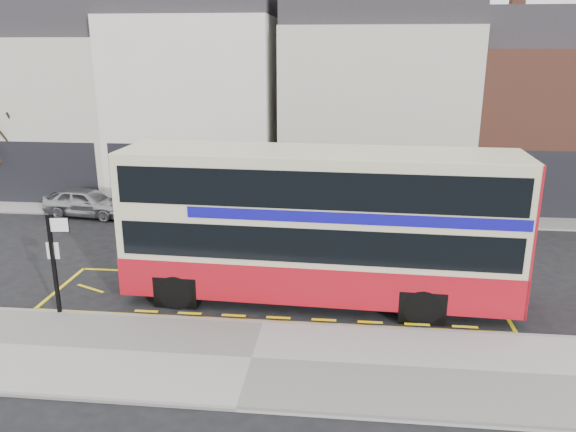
# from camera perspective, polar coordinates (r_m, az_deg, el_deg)

# --- Properties ---
(ground) EXTENTS (120.00, 120.00, 0.00)m
(ground) POSITION_cam_1_polar(r_m,az_deg,el_deg) (16.48, -2.34, -10.52)
(ground) COLOR black
(ground) RESTS_ON ground
(pavement) EXTENTS (40.00, 4.00, 0.15)m
(pavement) POSITION_cam_1_polar(r_m,az_deg,el_deg) (14.46, -3.70, -14.39)
(pavement) COLOR #A19D98
(pavement) RESTS_ON ground
(kerb) EXTENTS (40.00, 0.15, 0.15)m
(kerb) POSITION_cam_1_polar(r_m,az_deg,el_deg) (16.12, -2.54, -10.89)
(kerb) COLOR gray
(kerb) RESTS_ON ground
(far_pavement) EXTENTS (50.00, 3.00, 0.15)m
(far_pavement) POSITION_cam_1_polar(r_m,az_deg,el_deg) (26.65, 1.07, 0.44)
(far_pavement) COLOR #A19D98
(far_pavement) RESTS_ON ground
(road_markings) EXTENTS (14.00, 3.40, 0.01)m
(road_markings) POSITION_cam_1_polar(r_m,az_deg,el_deg) (17.90, -1.59, -8.18)
(road_markings) COLOR yellow
(road_markings) RESTS_ON ground
(terrace_far_left) EXTENTS (8.00, 8.01, 10.80)m
(terrace_far_left) POSITION_cam_1_polar(r_m,az_deg,el_deg) (33.51, -22.33, 10.84)
(terrace_far_left) COLOR beige
(terrace_far_left) RESTS_ON ground
(terrace_left) EXTENTS (8.00, 8.01, 11.80)m
(terrace_left) POSITION_cam_1_polar(r_m,az_deg,el_deg) (30.55, -8.77, 12.35)
(terrace_left) COLOR silver
(terrace_left) RESTS_ON ground
(terrace_green_shop) EXTENTS (9.00, 8.01, 11.30)m
(terrace_green_shop) POSITION_cam_1_polar(r_m,az_deg,el_deg) (29.61, 8.73, 11.74)
(terrace_green_shop) COLOR beige
(terrace_green_shop) RESTS_ON ground
(terrace_right) EXTENTS (9.00, 8.01, 10.30)m
(terrace_right) POSITION_cam_1_polar(r_m,az_deg,el_deg) (31.37, 25.57, 9.68)
(terrace_right) COLOR brown
(terrace_right) RESTS_ON ground
(double_decker_bus) EXTENTS (11.83, 3.15, 4.69)m
(double_decker_bus) POSITION_cam_1_polar(r_m,az_deg,el_deg) (16.87, 3.24, -0.82)
(double_decker_bus) COLOR beige
(double_decker_bus) RESTS_ON ground
(bus_stop_post) EXTENTS (0.74, 0.15, 2.96)m
(bus_stop_post) POSITION_cam_1_polar(r_m,az_deg,el_deg) (17.23, -22.60, -3.63)
(bus_stop_post) COLOR black
(bus_stop_post) RESTS_ON pavement
(car_silver) EXTENTS (4.10, 2.05, 1.34)m
(car_silver) POSITION_cam_1_polar(r_m,az_deg,el_deg) (27.70, -19.79, 1.34)
(car_silver) COLOR #A1A2A6
(car_silver) RESTS_ON ground
(car_grey) EXTENTS (3.88, 1.76, 1.24)m
(car_grey) POSITION_cam_1_polar(r_m,az_deg,el_deg) (24.68, -7.38, 0.28)
(car_grey) COLOR #393A40
(car_grey) RESTS_ON ground
(car_white) EXTENTS (5.53, 3.17, 1.51)m
(car_white) POSITION_cam_1_polar(r_m,az_deg,el_deg) (24.21, 16.91, -0.31)
(car_white) COLOR #BDBDBD
(car_white) RESTS_ON ground
(street_tree_left) EXTENTS (2.73, 2.73, 5.90)m
(street_tree_left) POSITION_cam_1_polar(r_m,az_deg,el_deg) (31.23, -26.96, 8.46)
(street_tree_left) COLOR black
(street_tree_left) RESTS_ON ground
(street_tree_right) EXTENTS (2.25, 2.25, 4.87)m
(street_tree_right) POSITION_cam_1_polar(r_m,az_deg,el_deg) (27.18, 15.13, 7.19)
(street_tree_right) COLOR black
(street_tree_right) RESTS_ON ground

